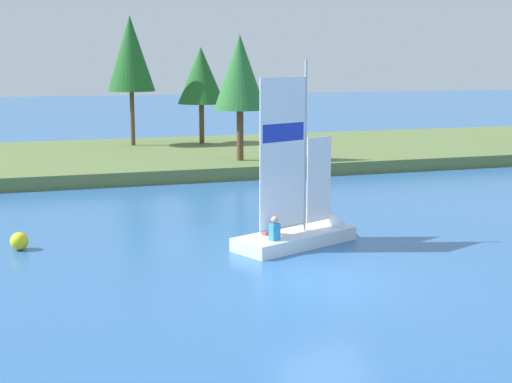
{
  "coord_description": "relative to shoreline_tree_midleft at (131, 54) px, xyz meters",
  "views": [
    {
      "loc": [
        -7.0,
        -16.36,
        5.48
      ],
      "look_at": [
        0.36,
        6.38,
        1.2
      ],
      "focal_mm": 51.84,
      "sensor_mm": 36.0,
      "label": 1
    }
  ],
  "objects": [
    {
      "name": "shoreline_tree_midright",
      "position": [
        4.01,
        -8.06,
        -0.94
      ],
      "size": [
        2.53,
        2.53,
        6.08
      ],
      "color": "brown",
      "rests_on": "shore_bank"
    },
    {
      "name": "shoreline_tree_centre",
      "position": [
        4.0,
        -0.28,
        -1.25
      ],
      "size": [
        2.76,
        2.76,
        5.59
      ],
      "color": "brown",
      "rests_on": "shore_bank"
    },
    {
      "name": "ground_plane",
      "position": [
        0.7,
        -26.08,
        -5.8
      ],
      "size": [
        200.0,
        200.0,
        0.0
      ],
      "primitive_type": "plane",
      "color": "#2D609E"
    },
    {
      "name": "shoreline_tree_midleft",
      "position": [
        0.0,
        0.0,
        0.0
      ],
      "size": [
        2.69,
        2.69,
        7.33
      ],
      "color": "brown",
      "rests_on": "shore_bank"
    },
    {
      "name": "sailboat",
      "position": [
        2.07,
        -22.08,
        -5.37
      ],
      "size": [
        4.56,
        2.97,
        5.93
      ],
      "rotation": [
        0.0,
        0.0,
        0.4
      ],
      "color": "silver",
      "rests_on": "ground"
    },
    {
      "name": "channel_buoy",
      "position": [
        -6.43,
        -20.43,
        -5.53
      ],
      "size": [
        0.53,
        0.53,
        0.53
      ],
      "primitive_type": "sphere",
      "color": "yellow",
      "rests_on": "ground"
    },
    {
      "name": "shore_bank",
      "position": [
        0.7,
        -3.24,
        -5.49
      ],
      "size": [
        80.0,
        14.3,
        0.61
      ],
      "primitive_type": "cube",
      "color": "#5B703D",
      "rests_on": "ground"
    }
  ]
}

